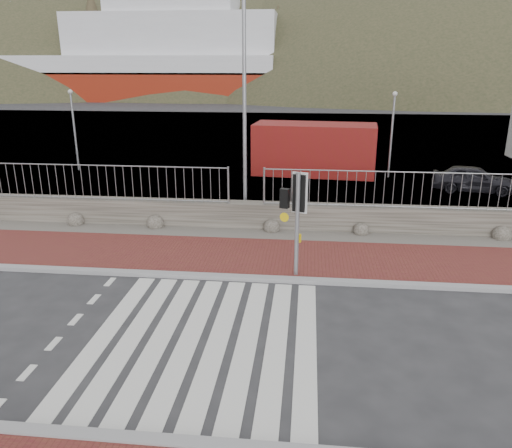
# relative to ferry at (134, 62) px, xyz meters

# --- Properties ---
(ground) EXTENTS (220.00, 220.00, 0.00)m
(ground) POSITION_rel_ferry_xyz_m (24.65, -67.90, -5.36)
(ground) COLOR #28282B
(ground) RESTS_ON ground
(sidewalk_far) EXTENTS (40.00, 3.00, 0.08)m
(sidewalk_far) POSITION_rel_ferry_xyz_m (24.65, -63.40, -5.32)
(sidewalk_far) COLOR brown
(sidewalk_far) RESTS_ON ground
(kerb_near) EXTENTS (40.00, 0.25, 0.12)m
(kerb_near) POSITION_rel_ferry_xyz_m (24.65, -70.90, -5.31)
(kerb_near) COLOR gray
(kerb_near) RESTS_ON ground
(kerb_far) EXTENTS (40.00, 0.25, 0.12)m
(kerb_far) POSITION_rel_ferry_xyz_m (24.65, -64.90, -5.31)
(kerb_far) COLOR gray
(kerb_far) RESTS_ON ground
(zebra_crossing) EXTENTS (4.62, 5.60, 0.01)m
(zebra_crossing) POSITION_rel_ferry_xyz_m (24.65, -67.90, -5.36)
(zebra_crossing) COLOR silver
(zebra_crossing) RESTS_ON ground
(gravel_strip) EXTENTS (40.00, 1.50, 0.06)m
(gravel_strip) POSITION_rel_ferry_xyz_m (24.65, -61.40, -5.33)
(gravel_strip) COLOR #59544C
(gravel_strip) RESTS_ON ground
(stone_wall) EXTENTS (40.00, 0.60, 0.90)m
(stone_wall) POSITION_rel_ferry_xyz_m (24.65, -60.60, -4.91)
(stone_wall) COLOR #444037
(stone_wall) RESTS_ON ground
(railing) EXTENTS (18.07, 0.07, 1.22)m
(railing) POSITION_rel_ferry_xyz_m (24.65, -60.75, -3.54)
(railing) COLOR gray
(railing) RESTS_ON stone_wall
(quay) EXTENTS (120.00, 40.00, 0.50)m
(quay) POSITION_rel_ferry_xyz_m (24.65, -40.00, -5.36)
(quay) COLOR #4C4C4F
(quay) RESTS_ON ground
(water) EXTENTS (220.00, 50.00, 0.05)m
(water) POSITION_rel_ferry_xyz_m (24.65, -5.00, -5.36)
(water) COLOR #3F4C54
(water) RESTS_ON ground
(ferry) EXTENTS (50.00, 16.00, 20.00)m
(ferry) POSITION_rel_ferry_xyz_m (0.00, 0.00, 0.00)
(ferry) COLOR maroon
(ferry) RESTS_ON ground
(hills_backdrop) EXTENTS (254.00, 90.00, 100.00)m
(hills_backdrop) POSITION_rel_ferry_xyz_m (31.40, 20.00, -28.42)
(hills_backdrop) COLOR #2B301D
(hills_backdrop) RESTS_ON ground
(traffic_signal_far) EXTENTS (0.70, 0.40, 2.83)m
(traffic_signal_far) POSITION_rel_ferry_xyz_m (26.41, -64.56, -3.31)
(traffic_signal_far) COLOR gray
(traffic_signal_far) RESTS_ON ground
(streetlight) EXTENTS (1.59, 0.35, 7.48)m
(streetlight) POSITION_rel_ferry_xyz_m (24.62, -59.82, -1.15)
(streetlight) COLOR gray
(streetlight) RESTS_ON ground
(shipping_container) EXTENTS (6.24, 3.09, 2.51)m
(shipping_container) POSITION_rel_ferry_xyz_m (26.97, -51.54, -4.11)
(shipping_container) COLOR maroon
(shipping_container) RESTS_ON ground
(car_a) EXTENTS (3.63, 2.04, 1.17)m
(car_a) POSITION_rel_ferry_xyz_m (33.88, -54.63, -4.78)
(car_a) COLOR black
(car_a) RESTS_ON ground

